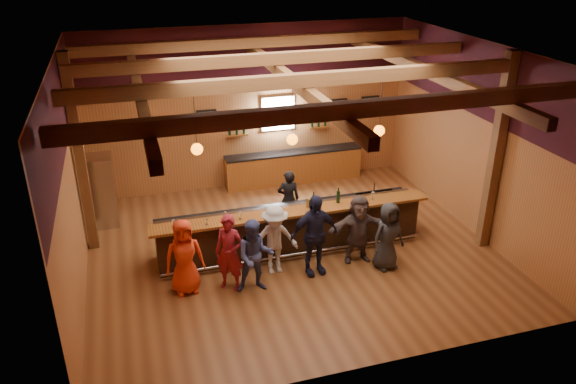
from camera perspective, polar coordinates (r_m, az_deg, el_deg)
The scene contains 27 objects.
room at distance 11.71m, azimuth 0.35°, elevation 7.81°, with size 9.04×9.00×4.52m.
bar_counter at distance 12.85m, azimuth 0.26°, elevation -3.61°, with size 6.30×1.07×1.11m.
back_bar_cabinet at distance 16.27m, azimuth 0.58°, elevation 2.58°, with size 4.00×0.52×0.95m.
window at distance 15.84m, azimuth -1.04°, elevation 8.00°, with size 0.95×0.09×0.95m.
framed_pictures at distance 16.06m, azimuth 1.98°, elevation 8.41°, with size 5.35×0.05×0.45m.
wine_shelves at distance 15.91m, azimuth -0.96°, elevation 6.45°, with size 3.00×0.18×0.30m.
pendant_lights at distance 11.82m, azimuth 0.42°, elevation 5.39°, with size 4.24×0.24×1.37m.
stainless_fridge at distance 14.46m, azimuth -18.50°, elevation 0.09°, with size 0.70×0.70×1.80m, color silver.
customer_orange at distance 11.39m, azimuth -10.48°, elevation -6.48°, with size 0.78×0.51×1.61m, color red.
customer_redvest at distance 11.37m, azimuth -5.97°, elevation -6.13°, with size 0.60×0.39×1.64m, color maroon.
customer_denim at distance 11.27m, azimuth -3.36°, elevation -6.52°, with size 0.77×0.60×1.58m, color #434E87.
customer_white at distance 11.83m, azimuth -1.35°, elevation -4.89°, with size 1.00×0.58×1.55m, color silver.
customer_navy at distance 11.75m, azimuth 2.67°, elevation -4.39°, with size 1.07×0.45×1.83m, color #1C1E38.
customer_brown at distance 12.33m, azimuth 7.17°, elevation -3.74°, with size 1.46×0.46×1.57m, color #504140.
customer_dark at distance 12.18m, azimuth 10.10°, elevation -4.43°, with size 0.75×0.49×1.53m, color #28282A.
bartender at distance 13.66m, azimuth 0.05°, elevation -0.73°, with size 0.54×0.36×1.49m, color black.
ice_bucket at distance 12.45m, azimuth 2.31°, elevation -1.03°, with size 0.20×0.20×0.21m, color olive.
bottle_a at distance 12.52m, azimuth 2.61°, elevation -0.80°, with size 0.07×0.07×0.31m.
bottle_b at distance 12.65m, azimuth 5.12°, elevation -0.50°, with size 0.08×0.08×0.36m.
glass_a at distance 11.83m, azimuth -11.57°, elevation -2.93°, with size 0.08×0.08×0.17m.
glass_b at distance 11.79m, azimuth -8.29°, elevation -2.80°, with size 0.07×0.07×0.16m.
glass_c at distance 11.99m, azimuth -6.37°, elevation -2.19°, with size 0.07×0.07×0.16m.
glass_d at distance 11.93m, azimuth -4.89°, elevation -2.26°, with size 0.07×0.07×0.16m.
glass_e at distance 12.10m, azimuth -1.43°, elevation -1.72°, with size 0.08×0.08×0.18m.
glass_f at distance 12.44m, azimuth 3.02°, elevation -1.02°, with size 0.07×0.07×0.16m.
glass_g at distance 12.74m, azimuth 7.63°, elevation -0.54°, with size 0.07×0.07×0.17m.
glass_h at distance 12.89m, azimuth 8.63°, elevation -0.19°, with size 0.09×0.09×0.20m.
Camera 1 is at (-3.29, -10.64, 6.66)m, focal length 35.00 mm.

